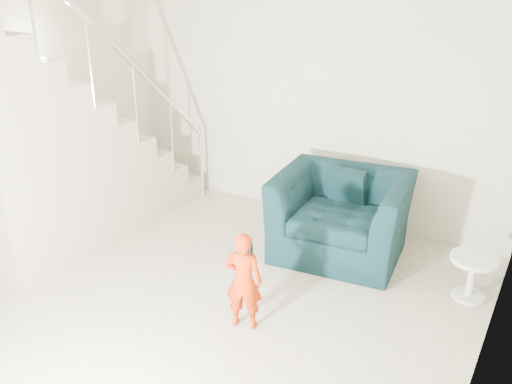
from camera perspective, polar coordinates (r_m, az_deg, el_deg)
floor at (r=5.16m, az=-8.48°, el=-12.87°), size 5.50×5.50×0.00m
ceiling at (r=4.24m, az=-10.64°, el=18.53°), size 5.50×5.50×0.00m
back_wall at (r=6.76m, az=5.69°, el=8.51°), size 5.00×0.00×5.00m
right_wall at (r=3.59m, az=23.21°, el=-6.21°), size 0.00×5.50×5.50m
armchair at (r=6.04m, az=8.94°, el=-2.41°), size 1.53×1.37×0.91m
toddler at (r=4.76m, az=-1.31°, el=-9.31°), size 0.39×0.31×0.92m
side_table at (r=5.61m, az=21.82°, el=-7.68°), size 0.45×0.45×0.45m
staircase at (r=6.39m, az=-19.96°, el=2.65°), size 1.02×3.03×3.62m
cushion at (r=6.18m, az=9.57°, el=0.60°), size 0.43×0.21×0.43m
throw at (r=6.17m, az=3.67°, el=-0.43°), size 0.05×0.52×0.58m
phone at (r=4.55m, az=-0.56°, el=-6.00°), size 0.03×0.05×0.10m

